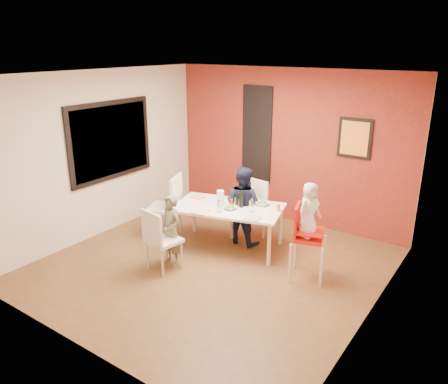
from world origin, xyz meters
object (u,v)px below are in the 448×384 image
Objects in this scene: chair_left at (169,203)px; child_near at (171,230)px; chair_far at (252,206)px; wine_bottle at (241,199)px; child_far at (243,205)px; dining_table at (228,210)px; toddler at (309,210)px; high_chair at (305,235)px; chair_near at (159,237)px; paper_towel_roll at (221,198)px.

chair_left and child_near have the same top height.
wine_bottle is at bearing -70.13° from chair_far.
child_far is (0.44, 1.22, 0.11)m from child_near.
chair_far reaches higher than dining_table.
wine_bottle is (0.09, -0.20, 0.18)m from child_far.
wine_bottle is (-1.22, 0.25, -0.18)m from toddler.
high_chair is 0.99× the size of child_near.
chair_far is 1.54m from toddler.
child_near reaches higher than dining_table.
wine_bottle reaches higher than chair_near.
chair_far reaches higher than chair_near.
chair_far is 0.92× the size of chair_left.
high_chair is at bearing 162.14° from child_far.
dining_table is 0.27m from wine_bottle.
chair_far is at bearing 100.20° from wine_bottle.
chair_far is at bearing -91.59° from child_far.
chair_near is 1.41m from wine_bottle.
chair_far is at bearing -96.13° from chair_near.
dining_table is 2.01× the size of chair_near.
child_near reaches higher than wine_bottle.
toddler reaches higher than child_far.
chair_left is 4.23× the size of paper_towel_roll.
paper_towel_roll is at bearing 104.92° from toddler.
dining_table is at bearing 25.26° from paper_towel_roll.
chair_left reaches higher than chair_near.
paper_towel_roll is (-0.11, -0.05, 0.19)m from dining_table.
wine_bottle is (-1.20, 0.26, 0.19)m from high_chair.
child_far is (0.46, 1.46, 0.13)m from chair_near.
child_far is at bearing 90.18° from toddler.
child_far reaches higher than paper_towel_roll.
paper_towel_roll reaches higher than chair_near.
toddler reaches higher than high_chair.
child_near is 0.96m from paper_towel_roll.
child_far is 0.43m from paper_towel_roll.
chair_left is 1.01× the size of high_chair.
wine_bottle is at bearing 73.74° from child_near.
dining_table is 2.46× the size of toddler.
dining_table is at bearing -152.80° from wine_bottle.
chair_far is 3.83× the size of wine_bottle.
chair_far is 0.92× the size of child_near.
chair_far is at bearing 80.91° from toddler.
child_far is at bearing 93.29° from chair_left.
child_far is at bearing 81.55° from child_near.
chair_left is at bearing 73.68° from high_chair.
child_near is at bearing 71.83° from child_far.
chair_far is 0.53m from wine_bottle.
chair_far is 1.35m from chair_left.
dining_table is 1.73× the size of chair_left.
high_chair is 4.10× the size of wine_bottle.
paper_towel_roll is (-0.19, -0.34, 0.18)m from child_far.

